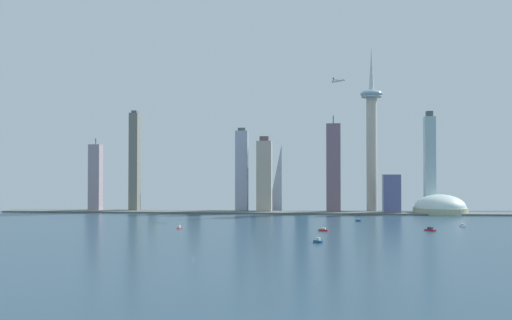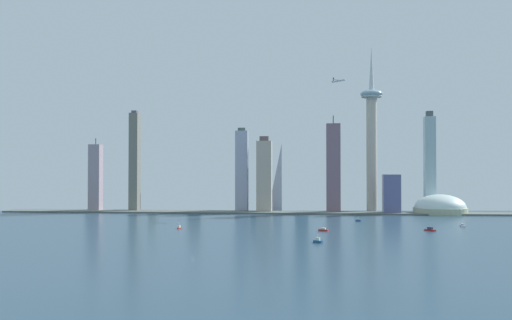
% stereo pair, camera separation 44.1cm
% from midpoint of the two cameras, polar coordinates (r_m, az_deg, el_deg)
% --- Properties ---
extents(ground_plane, '(6000.00, 6000.00, 0.00)m').
position_cam_midpoint_polar(ground_plane, '(471.22, -6.39, -9.67)').
color(ground_plane, '#2B475A').
extents(waterfront_pier, '(849.10, 46.87, 2.65)m').
position_cam_midpoint_polar(waterfront_pier, '(946.29, -0.36, -5.28)').
color(waterfront_pier, slate).
rests_on(waterfront_pier, ground).
extents(observation_tower, '(38.29, 38.29, 285.19)m').
position_cam_midpoint_polar(observation_tower, '(991.17, 11.54, 2.70)').
color(observation_tower, beige).
rests_on(observation_tower, ground).
extents(stadium_dome, '(86.34, 86.34, 43.67)m').
position_cam_midpoint_polar(stadium_dome, '(975.59, 18.01, -4.65)').
color(stadium_dome, '#ADB590').
rests_on(stadium_dome, ground).
extents(skyscraper_0, '(19.84, 19.57, 126.93)m').
position_cam_midpoint_polar(skyscraper_0, '(1022.43, -15.85, -1.74)').
color(skyscraper_0, '#A18E9A').
rests_on(skyscraper_0, ground).
extents(skyscraper_1, '(24.40, 25.37, 55.82)m').
position_cam_midpoint_polar(skyscraper_1, '(1115.55, -16.01, -3.24)').
color(skyscraper_1, '#8BA5AF').
rests_on(skyscraper_1, ground).
extents(skyscraper_2, '(17.73, 23.22, 157.17)m').
position_cam_midpoint_polar(skyscraper_2, '(1012.36, 2.12, -1.05)').
color(skyscraper_2, '#A0AAC0').
rests_on(skyscraper_2, ground).
extents(skyscraper_3, '(24.52, 15.39, 75.89)m').
position_cam_midpoint_polar(skyscraper_3, '(1023.62, 0.07, -2.92)').
color(skyscraper_3, slate).
rests_on(skyscraper_3, ground).
extents(skyscraper_4, '(24.23, 18.54, 78.44)m').
position_cam_midpoint_polar(skyscraper_4, '(1059.11, -6.16, -2.93)').
color(skyscraper_4, slate).
rests_on(skyscraper_4, ground).
extents(skyscraper_5, '(23.09, 15.40, 162.82)m').
position_cam_midpoint_polar(skyscraper_5, '(953.39, 7.77, -0.83)').
color(skyscraper_5, slate).
rests_on(skyscraper_5, ground).
extents(skyscraper_6, '(17.96, 18.28, 172.80)m').
position_cam_midpoint_polar(skyscraper_6, '(1013.91, 17.05, -0.31)').
color(skyscraper_6, '#9DB8C0').
rests_on(skyscraper_6, ground).
extents(skyscraper_7, '(27.97, 20.32, 64.45)m').
position_cam_midpoint_polar(skyscraper_7, '(948.65, 13.45, -3.37)').
color(skyscraper_7, slate).
rests_on(skyscraper_7, ground).
extents(skyscraper_8, '(25.27, 16.05, 79.42)m').
position_cam_midpoint_polar(skyscraper_8, '(1040.43, 10.54, -2.87)').
color(skyscraper_8, '#97C2BF').
rests_on(skyscraper_8, ground).
extents(skyscraper_9, '(21.28, 17.18, 144.94)m').
position_cam_midpoint_polar(skyscraper_9, '(980.78, -1.45, -1.07)').
color(skyscraper_9, '#ACADC5').
rests_on(skyscraper_9, ground).
extents(skyscraper_10, '(15.29, 20.87, 174.96)m').
position_cam_midpoint_polar(skyscraper_10, '(1006.23, -12.11, -0.18)').
color(skyscraper_10, slate).
rests_on(skyscraper_10, ground).
extents(skyscraper_11, '(24.22, 13.55, 177.83)m').
position_cam_midpoint_polar(skyscraper_11, '(1029.81, 4.59, -0.22)').
color(skyscraper_11, '#436078').
rests_on(skyscraper_11, ground).
extents(skyscraper_12, '(25.12, 25.15, 128.65)m').
position_cam_midpoint_polar(skyscraper_12, '(957.41, 0.83, -1.61)').
color(skyscraper_12, '#BFAE9C').
rests_on(skyscraper_12, ground).
extents(skyscraper_13, '(15.12, 14.81, 50.80)m').
position_cam_midpoint_polar(skyscraper_13, '(1030.13, -10.31, -3.58)').
color(skyscraper_13, '#A2A285').
rests_on(skyscraper_13, ground).
extents(boat_0, '(12.35, 8.61, 7.15)m').
position_cam_midpoint_polar(boat_0, '(670.96, 6.79, -6.98)').
color(boat_0, '#BA2E2E').
rests_on(boat_0, ground).
extents(boat_1, '(12.04, 13.67, 4.52)m').
position_cam_midpoint_polar(boat_1, '(698.93, 17.09, -6.69)').
color(boat_1, '#A71B1F').
rests_on(boat_1, ground).
extents(boat_2, '(5.38, 12.48, 3.39)m').
position_cam_midpoint_polar(boat_2, '(767.99, 20.06, -6.19)').
color(boat_2, silver).
rests_on(boat_2, ground).
extents(boat_3, '(5.20, 7.22, 8.39)m').
position_cam_midpoint_polar(boat_3, '(698.75, -7.71, -6.74)').
color(boat_3, red).
rests_on(boat_3, ground).
extents(boat_4, '(7.26, 5.15, 8.30)m').
position_cam_midpoint_polar(boat_4, '(803.02, 10.21, -6.00)').
color(boat_4, navy).
rests_on(boat_4, ground).
extents(boat_5, '(9.66, 8.07, 11.36)m').
position_cam_midpoint_polar(boat_5, '(561.56, 6.23, -8.09)').
color(boat_5, '#1E5283').
rests_on(boat_5, ground).
extents(airplane, '(21.57, 22.03, 8.03)m').
position_cam_midpoint_polar(airplane, '(915.73, 8.31, 7.91)').
color(airplane, silver).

